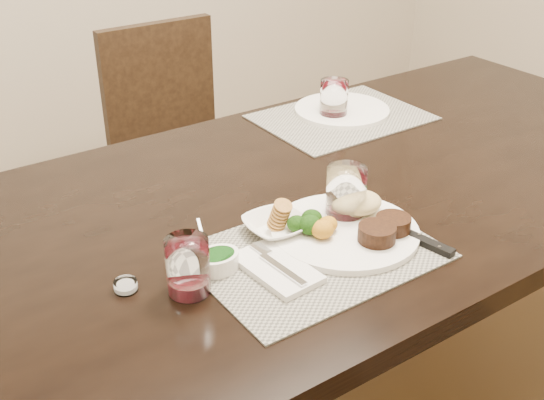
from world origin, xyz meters
TOP-DOWN VIEW (x-y plane):
  - dining_table at (0.00, 0.00)m, footprint 2.00×1.00m
  - chair_far at (0.00, 0.93)m, footprint 0.42×0.42m
  - placemat_near at (-0.28, -0.22)m, footprint 0.46×0.34m
  - placemat_far at (0.22, 0.30)m, footprint 0.46×0.34m
  - dinner_plate at (-0.17, -0.20)m, footprint 0.30×0.30m
  - napkin_fork at (-0.38, -0.23)m, footprint 0.11×0.18m
  - steak_knife at (-0.08, -0.30)m, footprint 0.05×0.26m
  - cracker_bowl at (-0.30, -0.11)m, footprint 0.13×0.13m
  - sauce_ramekin at (-0.46, -0.16)m, footprint 0.09×0.13m
  - wine_glass_near at (-0.14, -0.15)m, footprint 0.08×0.08m
  - far_plate at (0.24, 0.33)m, footprint 0.27×0.27m
  - wine_glass_far at (0.20, 0.31)m, footprint 0.08×0.08m
  - wine_glass_side at (-0.54, -0.18)m, footprint 0.08×0.08m
  - salt_cellar at (-0.63, -0.12)m, footprint 0.04×0.04m

SIDE VIEW (x-z plane):
  - chair_far at x=0.00m, z-range 0.05..0.95m
  - dining_table at x=0.00m, z-range 0.29..1.04m
  - placemat_near at x=-0.28m, z-range 0.75..0.75m
  - placemat_far at x=0.22m, z-range 0.75..0.75m
  - salt_cellar at x=-0.63m, z-range 0.75..0.77m
  - steak_knife at x=-0.08m, z-range 0.75..0.77m
  - far_plate at x=0.24m, z-range 0.75..0.77m
  - napkin_fork at x=-0.38m, z-range 0.75..0.77m
  - dinner_plate at x=-0.17m, z-range 0.74..0.80m
  - cracker_bowl at x=-0.30m, z-range 0.74..0.80m
  - sauce_ramekin at x=-0.46m, z-range 0.74..0.81m
  - wine_glass_side at x=-0.54m, z-range 0.74..0.85m
  - wine_glass_far at x=0.20m, z-range 0.75..0.86m
  - wine_glass_near at x=-0.14m, z-range 0.75..0.86m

